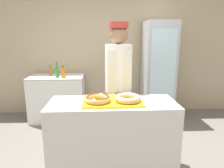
# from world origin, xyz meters

# --- Properties ---
(wall_back) EXTENTS (8.00, 0.06, 2.70)m
(wall_back) POSITION_xyz_m (0.00, 2.13, 1.35)
(wall_back) COLOR tan
(wall_back) RESTS_ON ground_plane
(display_counter) EXTENTS (1.40, 0.55, 0.89)m
(display_counter) POSITION_xyz_m (0.00, 0.00, 0.45)
(display_counter) COLOR beige
(display_counter) RESTS_ON ground_plane
(serving_tray) EXTENTS (0.64, 0.43, 0.02)m
(serving_tray) POSITION_xyz_m (0.00, 0.00, 0.91)
(serving_tray) COLOR yellow
(serving_tray) RESTS_ON display_counter
(donut_chocolate_glaze) EXTENTS (0.28, 0.28, 0.06)m
(donut_chocolate_glaze) POSITION_xyz_m (-0.16, -0.05, 0.95)
(donut_chocolate_glaze) COLOR tan
(donut_chocolate_glaze) RESTS_ON serving_tray
(donut_light_glaze) EXTENTS (0.28, 0.28, 0.06)m
(donut_light_glaze) POSITION_xyz_m (0.16, -0.05, 0.95)
(donut_light_glaze) COLOR tan
(donut_light_glaze) RESTS_ON serving_tray
(brownie_back_left) EXTENTS (0.09, 0.09, 0.03)m
(brownie_back_left) POSITION_xyz_m (-0.10, 0.16, 0.93)
(brownie_back_left) COLOR #382111
(brownie_back_left) RESTS_ON serving_tray
(brownie_back_right) EXTENTS (0.09, 0.09, 0.03)m
(brownie_back_right) POSITION_xyz_m (0.10, 0.16, 0.93)
(brownie_back_right) COLOR #382111
(brownie_back_right) RESTS_ON serving_tray
(baker_person) EXTENTS (0.35, 0.35, 1.77)m
(baker_person) POSITION_xyz_m (0.11, 0.50, 0.95)
(baker_person) COLOR #4C4C51
(baker_person) RESTS_ON ground_plane
(beverage_fridge) EXTENTS (0.56, 0.66, 1.89)m
(beverage_fridge) POSITION_xyz_m (0.99, 1.73, 0.95)
(beverage_fridge) COLOR #ADB2B7
(beverage_fridge) RESTS_ON ground_plane
(chest_freezer) EXTENTS (1.01, 0.67, 0.87)m
(chest_freezer) POSITION_xyz_m (-0.98, 1.74, 0.44)
(chest_freezer) COLOR silver
(chest_freezer) RESTS_ON ground_plane
(bottle_orange) EXTENTS (0.08, 0.08, 0.22)m
(bottle_orange) POSITION_xyz_m (-0.81, 1.53, 0.95)
(bottle_orange) COLOR orange
(bottle_orange) RESTS_ON chest_freezer
(bottle_green) EXTENTS (0.06, 0.06, 0.28)m
(bottle_green) POSITION_xyz_m (-0.93, 1.57, 0.98)
(bottle_green) COLOR #2D8C38
(bottle_green) RESTS_ON chest_freezer
(bottle_amber) EXTENTS (0.06, 0.06, 0.20)m
(bottle_amber) POSITION_xyz_m (-1.10, 1.78, 0.95)
(bottle_amber) COLOR #99661E
(bottle_amber) RESTS_ON chest_freezer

